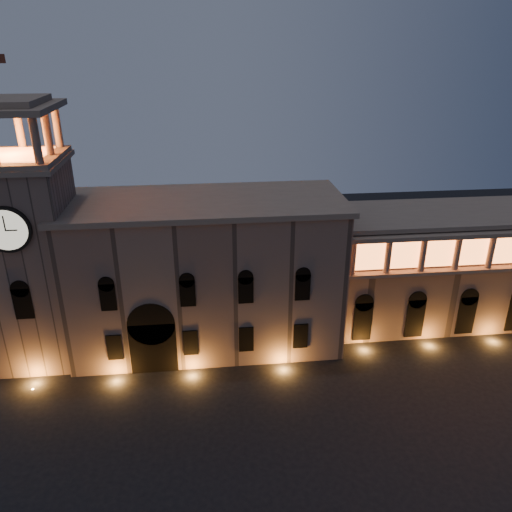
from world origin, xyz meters
The scene contains 4 objects.
ground centered at (0.00, 0.00, 0.00)m, with size 160.00×160.00×0.00m, color black.
government_building centered at (-2.08, 21.93, 8.77)m, with size 30.80×12.80×17.60m.
clock_tower centered at (-20.50, 20.98, 12.50)m, with size 9.80×9.80×32.40m.
colonnade_wing centered at (32.00, 23.92, 7.33)m, with size 40.60×11.50×14.50m.
Camera 1 is at (-2.01, -29.85, 33.54)m, focal length 35.00 mm.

